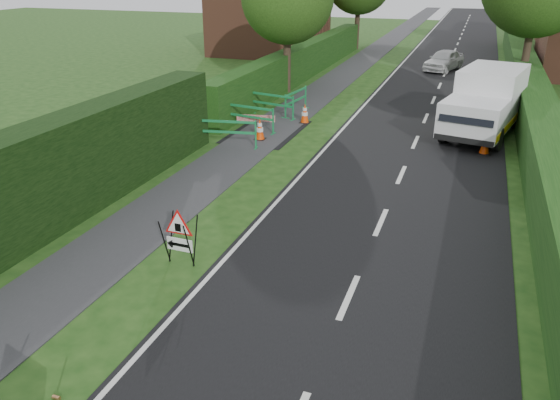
# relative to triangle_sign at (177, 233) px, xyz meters

# --- Properties ---
(ground) EXTENTS (120.00, 120.00, 0.00)m
(ground) POSITION_rel_triangle_sign_xyz_m (1.17, -1.03, -0.75)
(ground) COLOR #1A4012
(ground) RESTS_ON ground
(road_surface) EXTENTS (6.00, 90.00, 0.02)m
(road_surface) POSITION_rel_triangle_sign_xyz_m (3.67, 33.97, -0.74)
(road_surface) COLOR black
(road_surface) RESTS_ON ground
(footpath) EXTENTS (2.00, 90.00, 0.02)m
(footpath) POSITION_rel_triangle_sign_xyz_m (-1.83, 33.97, -0.74)
(footpath) COLOR #2D2D30
(footpath) RESTS_ON ground
(hedge_west_near) EXTENTS (1.10, 18.00, 2.50)m
(hedge_west_near) POSITION_rel_triangle_sign_xyz_m (-3.83, -1.03, -0.75)
(hedge_west_near) COLOR black
(hedge_west_near) RESTS_ON ground
(hedge_west_far) EXTENTS (1.00, 24.00, 1.80)m
(hedge_west_far) POSITION_rel_triangle_sign_xyz_m (-3.83, 20.97, -0.75)
(hedge_west_far) COLOR #14380F
(hedge_west_far) RESTS_ON ground
(hedge_east) EXTENTS (1.20, 50.00, 1.50)m
(hedge_east) POSITION_rel_triangle_sign_xyz_m (7.67, 14.97, -0.75)
(hedge_east) COLOR #14380F
(hedge_east) RESTS_ON ground
(house_west) EXTENTS (7.50, 7.40, 7.88)m
(house_west) POSITION_rel_triangle_sign_xyz_m (-8.83, 28.97, 2.15)
(house_west) COLOR brown
(house_west) RESTS_ON ground
(triangle_sign) EXTENTS (0.75, 0.75, 1.08)m
(triangle_sign) POSITION_rel_triangle_sign_xyz_m (0.00, 0.00, 0.00)
(triangle_sign) COLOR black
(triangle_sign) RESTS_ON ground
(works_van) EXTENTS (3.05, 5.48, 2.36)m
(works_van) POSITION_rel_triangle_sign_xyz_m (5.87, 12.39, 0.50)
(works_van) COLOR silver
(works_van) RESTS_ON ground
(traffic_cone_0) EXTENTS (0.38, 0.38, 0.79)m
(traffic_cone_0) POSITION_rel_triangle_sign_xyz_m (5.99, 9.96, -0.36)
(traffic_cone_0) COLOR black
(traffic_cone_0) RESTS_ON ground
(traffic_cone_1) EXTENTS (0.38, 0.38, 0.79)m
(traffic_cone_1) POSITION_rel_triangle_sign_xyz_m (6.29, 11.78, -0.36)
(traffic_cone_1) COLOR black
(traffic_cone_1) RESTS_ON ground
(traffic_cone_2) EXTENTS (0.38, 0.38, 0.79)m
(traffic_cone_2) POSITION_rel_triangle_sign_xyz_m (6.63, 15.04, -0.36)
(traffic_cone_2) COLOR black
(traffic_cone_2) RESTS_ON ground
(traffic_cone_3) EXTENTS (0.38, 0.38, 0.79)m
(traffic_cone_3) POSITION_rel_triangle_sign_xyz_m (-1.71, 8.94, -0.36)
(traffic_cone_3) COLOR black
(traffic_cone_3) RESTS_ON ground
(traffic_cone_4) EXTENTS (0.38, 0.38, 0.79)m
(traffic_cone_4) POSITION_rel_triangle_sign_xyz_m (-0.85, 11.66, -0.36)
(traffic_cone_4) COLOR black
(traffic_cone_4) RESTS_ON ground
(ped_barrier_0) EXTENTS (2.09, 0.71, 1.00)m
(ped_barrier_0) POSITION_rel_triangle_sign_xyz_m (-2.43, 7.72, -0.12)
(ped_barrier_0) COLOR #178041
(ped_barrier_0) RESTS_ON ground
(ped_barrier_1) EXTENTS (2.09, 0.68, 1.00)m
(ped_barrier_1) POSITION_rel_triangle_sign_xyz_m (-2.47, 9.89, -0.12)
(ped_barrier_1) COLOR #178041
(ped_barrier_1) RESTS_ON ground
(ped_barrier_2) EXTENTS (2.09, 0.79, 1.00)m
(ped_barrier_2) POSITION_rel_triangle_sign_xyz_m (-2.39, 12.08, -0.12)
(ped_barrier_2) COLOR #178041
(ped_barrier_2) RESTS_ON ground
(ped_barrier_3) EXTENTS (0.60, 2.09, 1.00)m
(ped_barrier_3) POSITION_rel_triangle_sign_xyz_m (-1.68, 13.04, -0.12)
(ped_barrier_3) COLOR #178041
(ped_barrier_3) RESTS_ON ground
(redwhite_plank) EXTENTS (1.48, 0.32, 0.25)m
(redwhite_plank) POSITION_rel_triangle_sign_xyz_m (-2.34, 10.12, -0.75)
(redwhite_plank) COLOR red
(redwhite_plank) RESTS_ON ground
(litter_can) EXTENTS (0.12, 0.07, 0.07)m
(litter_can) POSITION_rel_triangle_sign_xyz_m (0.24, -4.08, -0.75)
(litter_can) COLOR #BF7F4C
(litter_can) RESTS_ON ground
(hatchback_car) EXTENTS (2.43, 3.84, 1.22)m
(hatchback_car) POSITION_rel_triangle_sign_xyz_m (3.46, 25.80, -0.14)
(hatchback_car) COLOR silver
(hatchback_car) RESTS_ON ground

